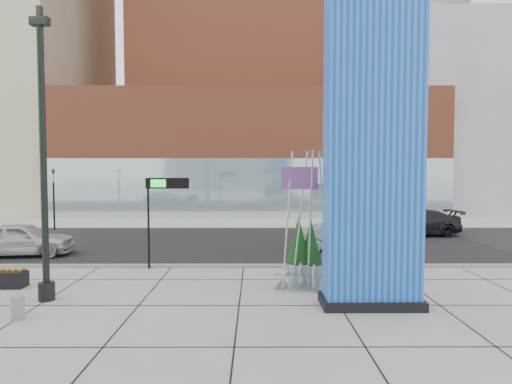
{
  "coord_description": "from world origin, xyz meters",
  "views": [
    {
      "loc": [
        1.47,
        -13.56,
        4.06
      ],
      "look_at": [
        1.51,
        2.0,
        3.24
      ],
      "focal_mm": 30.0,
      "sensor_mm": 36.0,
      "label": 1
    }
  ],
  "objects_px": {
    "public_art_sculpture": "(308,253)",
    "overhead_street_sign": "(164,191)",
    "blue_pylon": "(373,145)",
    "car_silver_mid": "(339,237)",
    "concrete_bollard": "(18,307)",
    "lamp_post": "(44,182)",
    "car_white_west": "(22,239)"
  },
  "relations": [
    {
      "from": "lamp_post",
      "to": "car_silver_mid",
      "type": "xyz_separation_m",
      "value": [
        10.67,
        8.17,
        -3.0
      ]
    },
    {
      "from": "concrete_bollard",
      "to": "car_silver_mid",
      "type": "xyz_separation_m",
      "value": [
        10.63,
        9.86,
        0.34
      ]
    },
    {
      "from": "public_art_sculpture",
      "to": "car_silver_mid",
      "type": "xyz_separation_m",
      "value": [
        2.39,
        6.89,
        -0.57
      ]
    },
    {
      "from": "overhead_street_sign",
      "to": "car_silver_mid",
      "type": "bearing_deg",
      "value": 26.32
    },
    {
      "from": "overhead_street_sign",
      "to": "car_white_west",
      "type": "distance_m",
      "value": 8.04
    },
    {
      "from": "public_art_sculpture",
      "to": "car_silver_mid",
      "type": "distance_m",
      "value": 7.31
    },
    {
      "from": "car_white_west",
      "to": "car_silver_mid",
      "type": "bearing_deg",
      "value": -92.19
    },
    {
      "from": "blue_pylon",
      "to": "public_art_sculpture",
      "type": "xyz_separation_m",
      "value": [
        -1.64,
        1.87,
        -3.53
      ]
    },
    {
      "from": "lamp_post",
      "to": "public_art_sculpture",
      "type": "relative_size",
      "value": 1.9
    },
    {
      "from": "overhead_street_sign",
      "to": "car_white_west",
      "type": "xyz_separation_m",
      "value": [
        -7.24,
        2.55,
        -2.41
      ]
    },
    {
      "from": "blue_pylon",
      "to": "lamp_post",
      "type": "distance_m",
      "value": 10.0
    },
    {
      "from": "public_art_sculpture",
      "to": "overhead_street_sign",
      "type": "height_order",
      "value": "public_art_sculpture"
    },
    {
      "from": "blue_pylon",
      "to": "concrete_bollard",
      "type": "distance_m",
      "value": 10.89
    },
    {
      "from": "concrete_bollard",
      "to": "car_white_west",
      "type": "height_order",
      "value": "car_white_west"
    },
    {
      "from": "lamp_post",
      "to": "car_white_west",
      "type": "distance_m",
      "value": 8.64
    },
    {
      "from": "overhead_street_sign",
      "to": "car_silver_mid",
      "type": "xyz_separation_m",
      "value": [
        7.91,
        3.91,
        -2.53
      ]
    },
    {
      "from": "public_art_sculpture",
      "to": "blue_pylon",
      "type": "bearing_deg",
      "value": -35.65
    },
    {
      "from": "car_silver_mid",
      "to": "concrete_bollard",
      "type": "bearing_deg",
      "value": 132.77
    },
    {
      "from": "public_art_sculpture",
      "to": "lamp_post",
      "type": "bearing_deg",
      "value": -158.11
    },
    {
      "from": "concrete_bollard",
      "to": "car_white_west",
      "type": "distance_m",
      "value": 9.63
    },
    {
      "from": "public_art_sculpture",
      "to": "car_silver_mid",
      "type": "height_order",
      "value": "public_art_sculpture"
    },
    {
      "from": "blue_pylon",
      "to": "car_silver_mid",
      "type": "xyz_separation_m",
      "value": [
        0.75,
        8.75,
        -4.1
      ]
    },
    {
      "from": "concrete_bollard",
      "to": "car_silver_mid",
      "type": "bearing_deg",
      "value": 42.84
    },
    {
      "from": "concrete_bollard",
      "to": "car_white_west",
      "type": "bearing_deg",
      "value": 118.0
    },
    {
      "from": "lamp_post",
      "to": "concrete_bollard",
      "type": "distance_m",
      "value": 3.74
    },
    {
      "from": "public_art_sculpture",
      "to": "car_white_west",
      "type": "bearing_deg",
      "value": 169.68
    },
    {
      "from": "car_silver_mid",
      "to": "car_white_west",
      "type": "bearing_deg",
      "value": 95.09
    },
    {
      "from": "blue_pylon",
      "to": "overhead_street_sign",
      "type": "distance_m",
      "value": 8.78
    },
    {
      "from": "car_silver_mid",
      "to": "blue_pylon",
      "type": "bearing_deg",
      "value": 175.01
    },
    {
      "from": "blue_pylon",
      "to": "public_art_sculpture",
      "type": "distance_m",
      "value": 4.32
    },
    {
      "from": "blue_pylon",
      "to": "public_art_sculpture",
      "type": "relative_size",
      "value": 2.09
    },
    {
      "from": "concrete_bollard",
      "to": "public_art_sculpture",
      "type": "bearing_deg",
      "value": 19.85
    }
  ]
}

